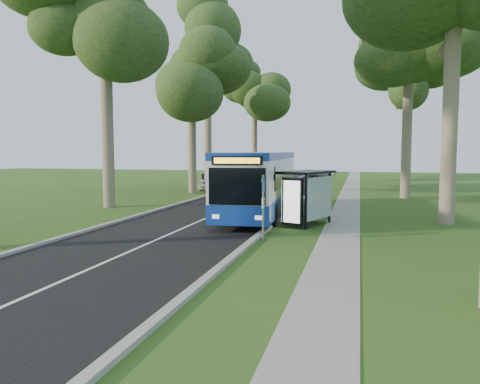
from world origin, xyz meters
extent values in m
plane|color=#2C4A17|center=(0.00, 0.00, 0.00)|extent=(120.00, 120.00, 0.00)
cube|color=black|center=(-3.50, 10.00, 0.01)|extent=(7.00, 100.00, 0.02)
cube|color=#9E9B93|center=(0.00, 10.00, 0.06)|extent=(0.25, 100.00, 0.12)
cube|color=#9E9B93|center=(-7.00, 10.00, 0.06)|extent=(0.25, 100.00, 0.12)
cube|color=white|center=(-3.50, 10.00, 0.02)|extent=(0.12, 100.00, 0.00)
cube|color=gray|center=(3.00, 10.00, 0.01)|extent=(1.50, 100.00, 0.02)
cube|color=silver|center=(-1.27, 7.00, 1.78)|extent=(3.20, 12.14, 2.85)
cube|color=#103495|center=(-1.27, 7.00, 0.75)|extent=(3.24, 12.17, 0.80)
cube|color=#103495|center=(-1.27, 7.00, 3.04)|extent=(3.24, 12.17, 0.32)
cube|color=black|center=(-1.27, 0.97, 1.90)|extent=(2.25, 0.18, 1.45)
cube|color=yellow|center=(-1.27, 0.94, 2.90)|extent=(1.80, 0.13, 0.22)
cube|color=black|center=(-1.27, 1.04, 0.50)|extent=(2.41, 0.26, 0.30)
cylinder|color=black|center=(-2.40, 3.30, 0.52)|extent=(0.34, 1.06, 1.04)
cylinder|color=black|center=(-0.14, 3.30, 0.52)|extent=(0.34, 1.06, 1.04)
cylinder|color=black|center=(-2.40, 10.50, 0.52)|extent=(0.34, 1.06, 1.04)
cylinder|color=black|center=(-0.14, 10.50, 0.52)|extent=(0.34, 1.06, 1.04)
cylinder|color=gray|center=(0.31, 0.08, 1.20)|extent=(0.08, 0.08, 2.40)
cube|color=#0D3F94|center=(0.31, 0.08, 2.07)|extent=(0.05, 0.34, 0.60)
cylinder|color=yellow|center=(0.27, 0.08, 2.21)|extent=(0.02, 0.21, 0.21)
cube|color=white|center=(0.31, 0.08, 1.39)|extent=(0.06, 0.29, 0.38)
cube|color=black|center=(1.99, 3.10, 1.14)|extent=(0.12, 0.12, 2.29)
cube|color=black|center=(1.99, 5.44, 1.14)|extent=(0.12, 0.12, 2.29)
cube|color=black|center=(1.43, 4.27, 2.34)|extent=(2.41, 3.14, 0.11)
cube|color=silver|center=(2.07, 4.27, 1.23)|extent=(0.88, 2.19, 1.83)
cube|color=black|center=(1.43, 2.99, 1.14)|extent=(0.95, 0.48, 2.01)
cube|color=white|center=(1.43, 2.91, 1.14)|extent=(0.73, 0.30, 1.78)
cube|color=black|center=(1.70, 4.55, 0.41)|extent=(0.92, 1.66, 0.05)
cylinder|color=black|center=(1.24, 7.61, 0.51)|extent=(0.57, 0.57, 1.02)
cylinder|color=black|center=(1.24, 7.61, 1.05)|extent=(0.61, 0.61, 0.06)
imported|color=silver|center=(-8.03, 21.50, 0.85)|extent=(2.32, 5.09, 1.69)
imported|color=#B0B4B9|center=(-9.52, 34.39, 0.68)|extent=(1.88, 4.24, 1.35)
cylinder|color=#7A6B56|center=(-10.50, 8.00, 5.56)|extent=(0.68, 0.68, 11.13)
ellipsoid|color=#223D17|center=(-10.50, 8.00, 11.45)|extent=(5.20, 5.20, 7.63)
cylinder|color=#7A6B56|center=(-9.00, 18.00, 4.70)|extent=(0.63, 0.63, 9.41)
ellipsoid|color=#223D17|center=(-9.00, 18.00, 9.67)|extent=(5.20, 5.20, 6.45)
cylinder|color=#7A6B56|center=(-11.00, 28.00, 6.28)|extent=(0.72, 0.72, 12.57)
ellipsoid|color=#223D17|center=(-11.00, 28.00, 12.93)|extent=(5.20, 5.20, 8.62)
cylinder|color=#7A6B56|center=(-8.50, 38.00, 5.13)|extent=(0.65, 0.65, 10.26)
ellipsoid|color=#223D17|center=(-8.50, 38.00, 10.56)|extent=(5.20, 5.20, 7.04)
cylinder|color=#7A6B56|center=(7.50, 6.00, 5.39)|extent=(0.67, 0.67, 10.78)
cylinder|color=#7A6B56|center=(6.80, 18.00, 5.53)|extent=(0.68, 0.68, 11.06)
ellipsoid|color=#223D17|center=(6.80, 18.00, 11.38)|extent=(5.20, 5.20, 7.59)
cylinder|color=#7A6B56|center=(8.00, 30.00, 4.97)|extent=(0.64, 0.64, 9.93)
ellipsoid|color=#223D17|center=(8.00, 30.00, 10.22)|extent=(5.20, 5.20, 6.81)
camera|label=1|loc=(3.68, -16.47, 3.27)|focal=35.00mm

